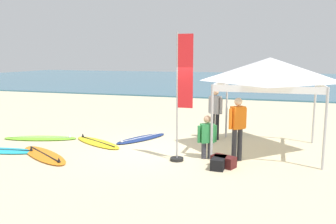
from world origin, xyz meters
TOP-DOWN VIEW (x-y plane):
  - ground_plane at (0.00, 0.00)m, footprint 80.00×80.00m
  - sea at (0.00, 31.09)m, footprint 80.00×36.00m
  - canopy_tent at (3.05, 0.99)m, footprint 2.92×2.92m
  - surfboard_cyan at (-4.38, -1.49)m, footprint 2.35×1.00m
  - surfboard_orange at (-2.90, -1.50)m, footprint 2.45×1.86m
  - surfboard_lime at (-4.32, 0.20)m, footprint 2.56×1.32m
  - surfboard_yellow at (-2.18, 0.24)m, footprint 2.24×1.59m
  - surfboard_navy at (-1.03, 1.19)m, footprint 1.45×2.14m
  - person_orange at (2.32, -0.29)m, footprint 0.43×0.40m
  - person_grey at (1.33, 1.97)m, footprint 0.51×0.35m
  - person_green at (1.51, -0.32)m, footprint 0.49×0.37m
  - banner_flag at (0.90, -0.77)m, footprint 0.60×0.36m
  - gear_bag_near_tent at (1.97, -1.08)m, footprint 0.34×0.61m
  - gear_bag_by_pole at (2.06, -0.92)m, footprint 0.68×0.52m

SIDE VIEW (x-z plane):
  - ground_plane at x=0.00m, z-range 0.00..0.00m
  - surfboard_lime at x=-4.32m, z-range -0.06..0.13m
  - surfboard_orange at x=-2.90m, z-range -0.06..0.13m
  - surfboard_cyan at x=-4.38m, z-range -0.06..0.13m
  - surfboard_yellow at x=-2.18m, z-range -0.06..0.13m
  - surfboard_navy at x=-1.03m, z-range -0.06..0.13m
  - sea at x=0.00m, z-range 0.00..0.10m
  - gear_bag_near_tent at x=1.97m, z-range 0.00..0.28m
  - gear_bag_by_pole at x=2.06m, z-range 0.00..0.28m
  - person_green at x=1.51m, z-range 0.06..1.26m
  - person_orange at x=2.32m, z-range 0.13..1.84m
  - person_grey at x=1.33m, z-range 0.13..1.84m
  - banner_flag at x=0.90m, z-range -0.13..3.27m
  - canopy_tent at x=3.05m, z-range 1.01..3.76m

